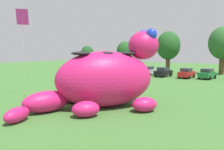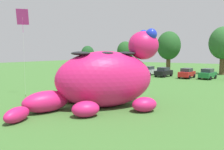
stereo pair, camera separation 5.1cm
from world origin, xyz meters
The scene contains 14 objects.
ground_plane centered at (0.00, 0.00, 0.00)m, with size 160.00×160.00×0.00m, color #427533.
giant_inflatable_creature centered at (1.44, -0.47, 2.30)m, with size 8.69×11.82×6.30m.
car_blue centered at (-9.10, 24.60, 0.86)m, with size 2.25×4.25×1.72m.
car_silver centered at (-5.37, 24.90, 0.86)m, with size 2.25×4.25×1.72m.
car_black centered at (-2.06, 23.82, 0.86)m, with size 2.40×4.31×1.72m.
car_red centered at (2.06, 23.69, 0.86)m, with size 2.23×4.24×1.72m.
car_green centered at (5.29, 24.21, 0.86)m, with size 2.45×4.33×1.72m.
tree_far_left centered at (-25.05, 30.98, 4.00)m, with size 3.45×3.45×6.12m.
tree_left centered at (-15.25, 33.44, 4.65)m, with size 4.00×4.00×7.10m.
tree_mid_left centered at (-3.66, 31.36, 5.76)m, with size 4.96×4.96×8.80m.
tree_centre_left centered at (6.46, 33.51, 6.16)m, with size 5.31×5.31×9.42m.
spectator_near_inflatable centered at (-1.65, 12.09, 0.85)m, with size 0.38×0.26×1.71m.
spectator_mid_field centered at (-3.16, 5.08, 0.85)m, with size 0.38×0.26×1.71m.
tethered_flying_kite centered at (-7.76, -1.08, 7.65)m, with size 1.13×1.13×8.51m.
Camera 2 is at (11.20, -15.09, 4.34)m, focal length 35.65 mm.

